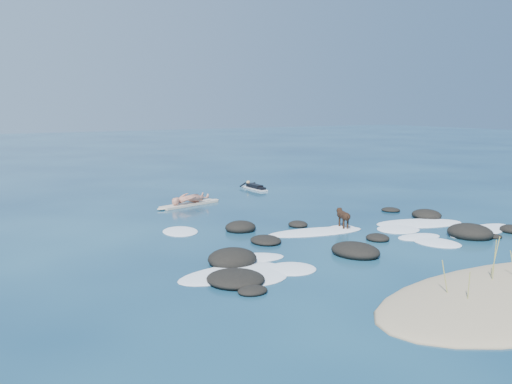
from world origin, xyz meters
TOP-DOWN VIEW (x-y plane):
  - ground at (0.00, 0.00)m, footprint 160.00×160.00m
  - reef_rocks at (0.37, -2.56)m, footprint 12.74×7.94m
  - breaking_foam at (-0.16, -1.81)m, footprint 13.64×7.93m
  - standing_surfer_rig at (-1.75, 7.16)m, footprint 3.52×1.41m
  - paddling_surfer_rig at (3.29, 9.87)m, footprint 0.99×2.20m
  - dog at (1.02, -0.16)m, footprint 0.52×1.14m

SIDE VIEW (x-z plane):
  - ground at x=0.00m, z-range 0.00..0.00m
  - breaking_foam at x=-0.16m, z-range -0.05..0.07m
  - reef_rocks at x=0.37m, z-range -0.19..0.42m
  - paddling_surfer_rig at x=3.29m, z-range -0.06..0.32m
  - dog at x=1.02m, z-range 0.12..0.86m
  - standing_surfer_rig at x=-1.75m, z-range -0.21..1.82m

